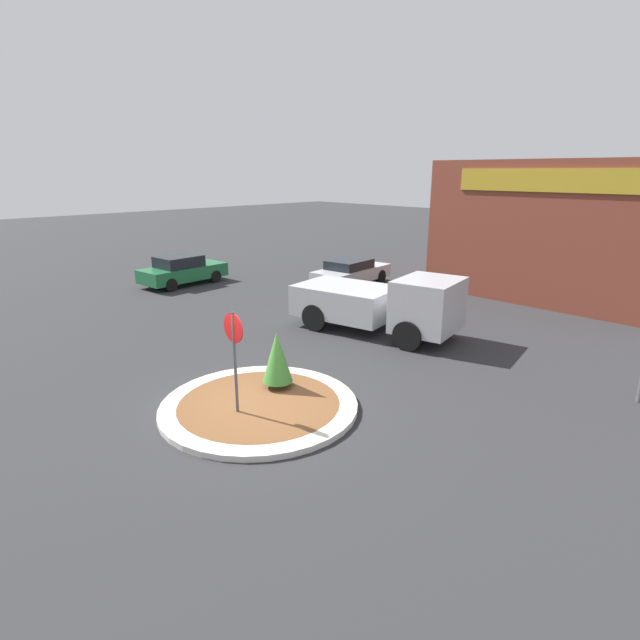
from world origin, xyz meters
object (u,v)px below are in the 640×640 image
object	(u,v)px
stop_sign	(234,346)
parked_sedan_silver	(351,272)
utility_truck	(380,303)
parked_sedan_green	(182,270)

from	to	relation	value
stop_sign	parked_sedan_silver	bearing A→B (deg)	121.75
stop_sign	utility_truck	distance (m)	7.48
stop_sign	parked_sedan_green	distance (m)	14.99
stop_sign	parked_sedan_green	size ratio (longest dim) A/B	0.58
parked_sedan_silver	parked_sedan_green	xyz separation A→B (m)	(-6.11, -5.81, 0.03)
utility_truck	parked_sedan_silver	distance (m)	7.52
stop_sign	parked_sedan_green	world-z (taller)	stop_sign
utility_truck	parked_sedan_silver	xyz separation A→B (m)	(-5.76, 4.83, -0.38)
parked_sedan_green	utility_truck	bearing A→B (deg)	-90.73
stop_sign	parked_sedan_silver	world-z (taller)	stop_sign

